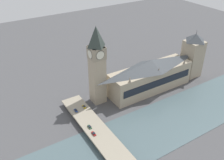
{
  "coord_description": "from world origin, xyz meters",
  "views": [
    {
      "loc": [
        -138.56,
        129.81,
        132.66
      ],
      "look_at": [
        18.04,
        32.33,
        21.27
      ],
      "focal_mm": 40.0,
      "sensor_mm": 36.0,
      "label": 1
    }
  ],
  "objects_px": {
    "car_northbound_lead": "(84,107)",
    "car_northbound_mid": "(94,134)",
    "clock_tower": "(97,64)",
    "car_southbound_lead": "(76,110)",
    "road_bridge": "(109,145)",
    "victoria_tower": "(193,55)",
    "car_northbound_tail": "(90,127)",
    "parliament_hall": "(151,75)"
  },
  "relations": [
    {
      "from": "car_northbound_lead",
      "to": "car_northbound_mid",
      "type": "bearing_deg",
      "value": 165.54
    },
    {
      "from": "clock_tower",
      "to": "car_southbound_lead",
      "type": "relative_size",
      "value": 16.06
    },
    {
      "from": "road_bridge",
      "to": "car_northbound_mid",
      "type": "xyz_separation_m",
      "value": [
        14.6,
        4.18,
        1.57
      ]
    },
    {
      "from": "clock_tower",
      "to": "car_northbound_lead",
      "type": "height_order",
      "value": "clock_tower"
    },
    {
      "from": "clock_tower",
      "to": "victoria_tower",
      "type": "xyz_separation_m",
      "value": [
        -9.93,
        -105.46,
        -14.27
      ]
    },
    {
      "from": "car_northbound_tail",
      "to": "car_southbound_lead",
      "type": "distance_m",
      "value": 23.79
    },
    {
      "from": "clock_tower",
      "to": "victoria_tower",
      "type": "height_order",
      "value": "clock_tower"
    },
    {
      "from": "victoria_tower",
      "to": "car_northbound_tail",
      "type": "relative_size",
      "value": 11.02
    },
    {
      "from": "car_northbound_tail",
      "to": "victoria_tower",
      "type": "bearing_deg",
      "value": -80.22
    },
    {
      "from": "car_northbound_mid",
      "to": "clock_tower",
      "type": "bearing_deg",
      "value": -32.95
    },
    {
      "from": "parliament_hall",
      "to": "car_northbound_mid",
      "type": "distance_m",
      "value": 84.03
    },
    {
      "from": "parliament_hall",
      "to": "car_northbound_mid",
      "type": "xyz_separation_m",
      "value": [
        -30.56,
        77.58,
        -10.42
      ]
    },
    {
      "from": "victoria_tower",
      "to": "car_southbound_lead",
      "type": "relative_size",
      "value": 11.45
    },
    {
      "from": "victoria_tower",
      "to": "car_southbound_lead",
      "type": "bearing_deg",
      "value": 89.47
    },
    {
      "from": "victoria_tower",
      "to": "car_northbound_lead",
      "type": "distance_m",
      "value": 124.55
    },
    {
      "from": "clock_tower",
      "to": "road_bridge",
      "type": "relative_size",
      "value": 0.53
    },
    {
      "from": "car_northbound_lead",
      "to": "victoria_tower",
      "type": "bearing_deg",
      "value": -91.03
    },
    {
      "from": "road_bridge",
      "to": "car_northbound_mid",
      "type": "relative_size",
      "value": 27.7
    },
    {
      "from": "clock_tower",
      "to": "road_bridge",
      "type": "height_order",
      "value": "clock_tower"
    },
    {
      "from": "car_northbound_lead",
      "to": "car_northbound_tail",
      "type": "relative_size",
      "value": 1.0
    },
    {
      "from": "road_bridge",
      "to": "car_southbound_lead",
      "type": "distance_m",
      "value": 46.62
    },
    {
      "from": "clock_tower",
      "to": "car_northbound_tail",
      "type": "xyz_separation_m",
      "value": [
        -32.5,
        25.46,
        -31.96
      ]
    },
    {
      "from": "parliament_hall",
      "to": "car_southbound_lead",
      "type": "height_order",
      "value": "parliament_hall"
    },
    {
      "from": "clock_tower",
      "to": "victoria_tower",
      "type": "bearing_deg",
      "value": -95.38
    },
    {
      "from": "car_northbound_lead",
      "to": "car_northbound_tail",
      "type": "bearing_deg",
      "value": 162.85
    },
    {
      "from": "parliament_hall",
      "to": "victoria_tower",
      "type": "height_order",
      "value": "victoria_tower"
    },
    {
      "from": "victoria_tower",
      "to": "road_bridge",
      "type": "height_order",
      "value": "victoria_tower"
    },
    {
      "from": "car_northbound_lead",
      "to": "car_northbound_mid",
      "type": "height_order",
      "value": "car_northbound_lead"
    },
    {
      "from": "parliament_hall",
      "to": "car_northbound_mid",
      "type": "height_order",
      "value": "parliament_hall"
    },
    {
      "from": "clock_tower",
      "to": "car_northbound_tail",
      "type": "height_order",
      "value": "clock_tower"
    },
    {
      "from": "road_bridge",
      "to": "car_northbound_lead",
      "type": "distance_m",
      "value": 47.65
    },
    {
      "from": "car_northbound_lead",
      "to": "clock_tower",
      "type": "bearing_deg",
      "value": -66.58
    },
    {
      "from": "victoria_tower",
      "to": "car_northbound_tail",
      "type": "height_order",
      "value": "victoria_tower"
    },
    {
      "from": "parliament_hall",
      "to": "clock_tower",
      "type": "height_order",
      "value": "clock_tower"
    },
    {
      "from": "car_northbound_mid",
      "to": "car_southbound_lead",
      "type": "relative_size",
      "value": 1.1
    },
    {
      "from": "clock_tower",
      "to": "car_southbound_lead",
      "type": "height_order",
      "value": "clock_tower"
    },
    {
      "from": "car_northbound_lead",
      "to": "car_southbound_lead",
      "type": "xyz_separation_m",
      "value": [
        -1.0,
        8.12,
        0.06
      ]
    },
    {
      "from": "clock_tower",
      "to": "road_bridge",
      "type": "distance_m",
      "value": 68.24
    },
    {
      "from": "car_northbound_lead",
      "to": "car_northbound_mid",
      "type": "relative_size",
      "value": 0.95
    },
    {
      "from": "parliament_hall",
      "to": "car_northbound_tail",
      "type": "xyz_separation_m",
      "value": [
        -22.52,
        76.77,
        -10.37
      ]
    },
    {
      "from": "parliament_hall",
      "to": "car_northbound_tail",
      "type": "relative_size",
      "value": 18.39
    },
    {
      "from": "parliament_hall",
      "to": "road_bridge",
      "type": "bearing_deg",
      "value": 121.6
    }
  ]
}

